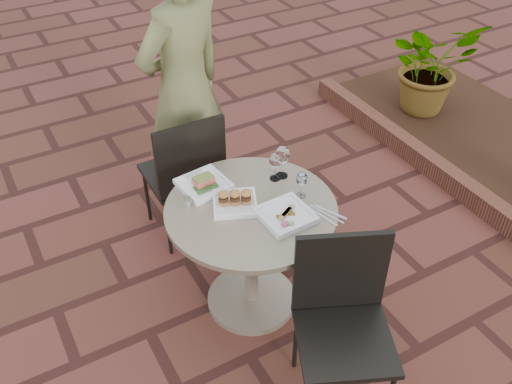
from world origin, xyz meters
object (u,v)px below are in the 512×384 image
cafe_table (251,242)px  chair_far (186,169)px  plate_tuna (286,215)px  diner (184,90)px  plate_sliders (235,200)px  chair_near (342,310)px  plate_salmon (204,184)px

cafe_table → chair_far: 0.71m
plate_tuna → cafe_table: bearing=126.7°
cafe_table → chair_far: bearing=95.6°
diner → plate_sliders: diner is taller
chair_near → diner: size_ratio=0.50×
chair_far → plate_sliders: bearing=91.1°
diner → plate_sliders: 0.95m
chair_near → plate_tuna: bearing=114.2°
chair_far → diner: bearing=-116.5°
plate_sliders → plate_tuna: (0.18, -0.21, -0.02)m
chair_near → plate_sliders: bearing=128.0°
diner → plate_tuna: bearing=72.0°
plate_sliders → plate_tuna: 0.28m
cafe_table → chair_near: bearing=-80.3°
cafe_table → chair_far: chair_far is taller
chair_far → diner: size_ratio=0.50×
plate_salmon → chair_near: bearing=-75.1°
diner → plate_sliders: (-0.14, -0.93, -0.16)m
plate_tuna → chair_far: bearing=102.1°
diner → plate_salmon: (-0.21, -0.71, -0.18)m
plate_sliders → chair_far: bearing=90.5°
plate_tuna → diner: bearing=92.0°
cafe_table → plate_salmon: bearing=116.4°
plate_sliders → plate_tuna: plate_sliders is taller
cafe_table → chair_near: 0.68m
cafe_table → plate_salmon: (-0.14, 0.28, 0.27)m
chair_far → plate_salmon: chair_far is taller
chair_far → plate_sliders: (0.01, -0.65, 0.21)m
cafe_table → plate_tuna: bearing=-53.3°
chair_far → plate_sliders: chair_far is taller
chair_near → diner: diner is taller
chair_far → diner: (0.14, 0.28, 0.38)m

